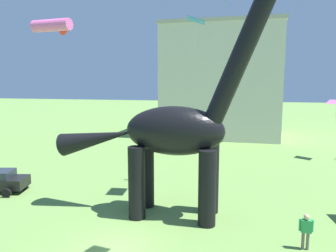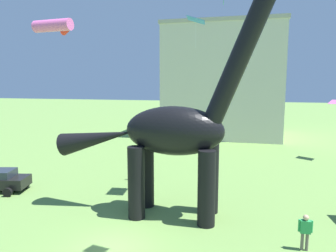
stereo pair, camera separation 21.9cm
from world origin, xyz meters
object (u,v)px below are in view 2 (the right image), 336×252
dinosaur_sculpture (173,131)px  kite_far_left (196,20)px  person_strolling_adult (305,229)px  person_far_spectator (132,172)px  kite_high_right (56,26)px

dinosaur_sculpture → kite_far_left: size_ratio=7.28×
kite_far_left → person_strolling_adult: bearing=-41.4°
person_far_spectator → person_strolling_adult: 14.19m
dinosaur_sculpture → kite_high_right: dinosaur_sculpture is taller
kite_far_left → kite_high_right: bearing=175.2°
dinosaur_sculpture → person_far_spectator: size_ratio=12.66×
person_far_spectator → kite_far_left: 12.61m
dinosaur_sculpture → person_strolling_adult: (6.89, -2.42, -4.01)m
person_strolling_adult → person_far_spectator: bearing=-45.3°
person_strolling_adult → kite_high_right: kite_high_right is taller
person_strolling_adult → kite_far_left: 13.41m
dinosaur_sculpture → kite_far_left: bearing=61.7°
person_strolling_adult → kite_high_right: size_ratio=0.55×
person_far_spectator → kite_high_right: bearing=-3.6°
kite_high_right → kite_far_left: 10.57m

